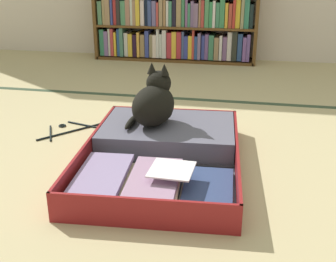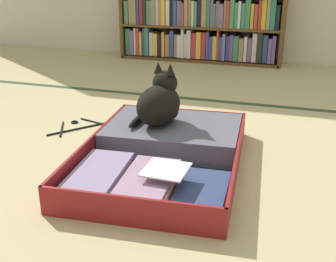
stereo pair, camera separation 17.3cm
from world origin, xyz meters
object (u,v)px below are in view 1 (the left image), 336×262
object	(u,v)px
black_cat	(155,103)
clothes_hanger	(68,129)
open_suitcase	(162,150)
bookshelf	(175,11)

from	to	relation	value
black_cat	clothes_hanger	size ratio (longest dim) A/B	0.97
black_cat	clothes_hanger	world-z (taller)	black_cat
open_suitcase	clothes_hanger	world-z (taller)	open_suitcase
bookshelf	black_cat	distance (m)	2.01
open_suitcase	black_cat	distance (m)	0.24
open_suitcase	bookshelf	bearing A→B (deg)	98.87
open_suitcase	clothes_hanger	bearing A→B (deg)	155.86
clothes_hanger	black_cat	bearing A→B (deg)	-12.80
clothes_hanger	bookshelf	bearing A→B (deg)	82.42
black_cat	clothes_hanger	xyz separation A→B (m)	(-0.51, 0.12, -0.22)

